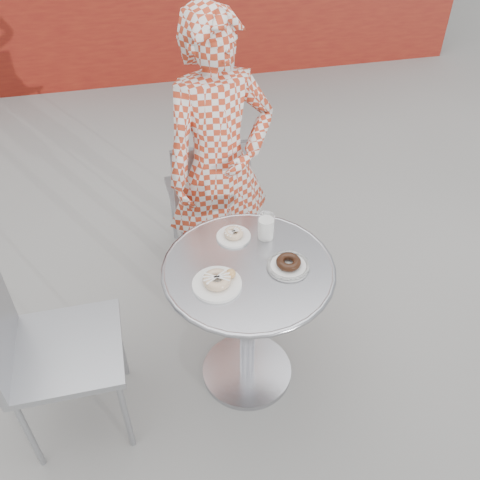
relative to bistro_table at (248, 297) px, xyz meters
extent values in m
plane|color=gray|center=(0.01, -0.02, -0.57)|extent=(60.00, 60.00, 0.00)
cube|color=maroon|center=(0.01, 3.66, -0.07)|extent=(6.02, 0.20, 1.00)
cylinder|color=silver|center=(0.00, 0.00, -0.56)|extent=(0.46, 0.46, 0.03)
cylinder|color=silver|center=(0.00, 0.00, -0.19)|extent=(0.07, 0.07, 0.73)
cylinder|color=silver|center=(0.00, 0.00, 0.17)|extent=(0.73, 0.73, 0.02)
torus|color=silver|center=(0.00, 0.00, 0.17)|extent=(0.75, 0.75, 0.02)
cube|color=#999BA0|center=(-0.03, 0.97, -0.11)|extent=(0.45, 0.45, 0.03)
cube|color=#999BA0|center=(-0.02, 0.77, 0.12)|extent=(0.43, 0.05, 0.43)
cube|color=#999BA0|center=(-0.81, -0.07, -0.07)|extent=(0.47, 0.47, 0.03)
imported|color=#B7371C|center=(0.01, 0.70, 0.24)|extent=(0.67, 0.52, 1.63)
cylinder|color=white|center=(-0.02, 0.20, 0.19)|extent=(0.16, 0.16, 0.01)
torus|color=#B17A44|center=(-0.02, 0.20, 0.21)|extent=(0.09, 0.09, 0.03)
cylinder|color=white|center=(-0.15, -0.08, 0.19)|extent=(0.21, 0.21, 0.01)
torus|color=#B17A44|center=(-0.15, -0.08, 0.22)|extent=(0.12, 0.12, 0.04)
sphere|color=#B77A3F|center=(-0.09, -0.05, 0.22)|extent=(0.04, 0.04, 0.04)
cylinder|color=white|center=(0.17, -0.04, 0.19)|extent=(0.18, 0.18, 0.01)
torus|color=black|center=(0.17, -0.04, 0.21)|extent=(0.11, 0.11, 0.04)
torus|color=black|center=(0.17, -0.04, 0.20)|extent=(0.18, 0.18, 0.02)
cylinder|color=white|center=(0.12, 0.17, 0.24)|extent=(0.07, 0.07, 0.10)
cylinder|color=white|center=(0.12, 0.17, 0.25)|extent=(0.08, 0.08, 0.12)
camera|label=1|loc=(-0.39, -1.59, 1.77)|focal=40.00mm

